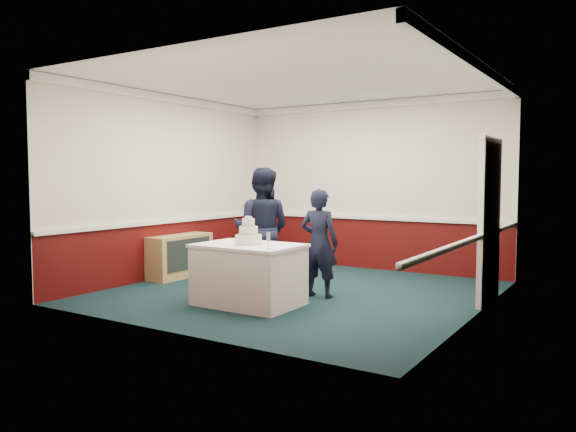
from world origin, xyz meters
The scene contains 9 objects.
ground centered at (0.00, 0.00, 0.00)m, with size 5.00×5.00×0.00m, color #11262B.
room_shell centered at (0.08, 0.61, 1.97)m, with size 5.00×5.00×3.00m.
sideboard centered at (-2.28, 0.01, 0.35)m, with size 0.41×1.20×0.70m.
cake_table centered at (-0.13, -1.01, 0.40)m, with size 1.32×0.92×0.79m.
wedding_cake centered at (-0.13, -1.01, 0.90)m, with size 0.35×0.35×0.36m.
cake_knife centered at (-0.16, -1.21, 0.79)m, with size 0.01×0.22×0.01m, color silver.
champagne_flute centered at (0.37, -1.29, 0.93)m, with size 0.05×0.05×0.21m.
person_man centered at (-0.52, -0.16, 0.89)m, with size 0.87×0.68×1.79m, color black.
person_woman centered at (0.41, -0.10, 0.75)m, with size 0.54×0.36×1.49m, color black.
Camera 1 is at (4.12, -6.81, 1.65)m, focal length 35.00 mm.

